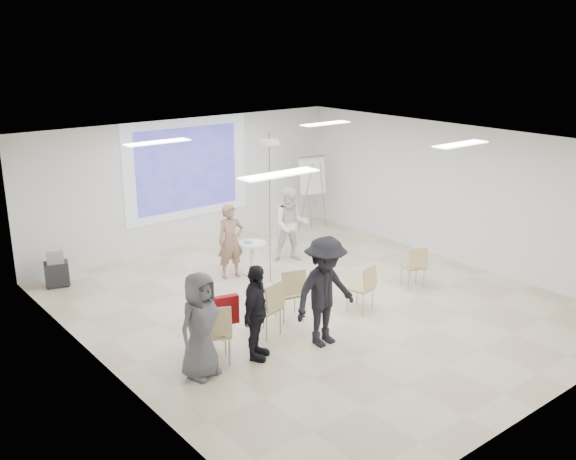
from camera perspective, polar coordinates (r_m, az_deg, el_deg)
floor at (r=12.01m, az=2.41°, el=-6.81°), size 8.00×9.00×0.10m
ceiling at (r=11.13m, az=2.61°, el=7.96°), size 8.00×9.00×0.10m
wall_back at (r=15.08m, az=-9.00°, el=4.14°), size 8.00×0.10×3.00m
wall_left at (r=9.44m, az=-16.36°, el=-4.14°), size 0.10×9.00×3.00m
wall_right at (r=14.39m, az=14.74°, el=3.18°), size 0.10×9.00×3.00m
projection_halo at (r=14.95m, az=-8.94°, el=5.41°), size 3.20×0.01×2.30m
projection_image at (r=14.94m, az=-8.91°, el=5.40°), size 2.60×0.01×1.90m
pedestal_table at (r=13.33m, az=-3.17°, el=-2.34°), size 0.57×0.57×0.71m
player_left at (r=13.06m, az=-5.13°, el=-0.57°), size 0.71×0.54×1.74m
player_right at (r=13.97m, az=0.28°, el=0.82°), size 1.11×1.06×1.81m
controller_left at (r=13.28m, az=-5.12°, el=0.97°), size 0.07×0.14×0.04m
controller_right at (r=13.97m, az=-0.94°, el=2.16°), size 0.10×0.13×0.04m
chair_far_left at (r=9.72m, az=-6.47°, el=-8.81°), size 0.62×0.64×0.98m
chair_left_mid at (r=10.19m, az=-6.29°, el=-7.99°), size 0.50×0.52×0.86m
chair_left_inner at (r=10.55m, az=-1.72°, el=-6.67°), size 0.55×0.57×0.95m
chair_center at (r=11.12m, az=0.29°, el=-5.36°), size 0.56×0.59×0.96m
chair_right_inner at (r=11.56m, az=6.78°, el=-4.85°), size 0.50×0.52×0.87m
chair_right_far at (r=12.79m, az=11.23°, el=-2.97°), size 0.53×0.55×0.85m
red_jacket at (r=10.00m, az=-5.78°, el=-7.13°), size 0.50×0.23×0.46m
laptop at (r=10.63m, az=-2.13°, el=-6.79°), size 0.40×0.33×0.03m
audience_left at (r=9.74m, az=-2.89°, el=-6.76°), size 1.17×1.10×1.74m
audience_mid at (r=10.14m, az=3.33°, el=-4.86°), size 1.34×0.75×2.05m
audience_outer at (r=9.33m, az=-7.81°, el=-7.86°), size 0.98×0.76×1.79m
flipchart_easel at (r=16.15m, az=2.18°, el=4.87°), size 0.81×0.63×1.92m
av_cart at (r=13.52m, az=-19.89°, el=-3.43°), size 0.54×0.48×0.68m
ceiling_projector at (r=12.39m, az=-1.66°, el=7.19°), size 0.30×0.25×3.00m
fluor_panel_nw at (r=11.66m, az=-11.53°, el=7.65°), size 1.20×0.30×0.02m
fluor_panel_ne at (r=13.94m, az=3.35°, el=9.42°), size 1.20×0.30×0.02m
fluor_panel_sw at (r=8.75m, az=-0.75°, el=4.98°), size 1.20×0.30×0.02m
fluor_panel_se at (r=11.62m, az=15.10°, el=7.37°), size 1.20×0.30×0.02m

